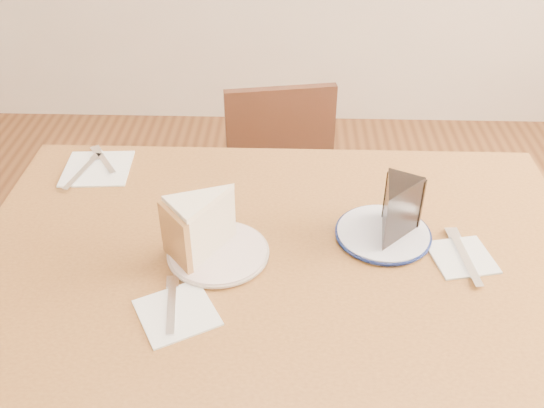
{
  "coord_description": "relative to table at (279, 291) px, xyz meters",
  "views": [
    {
      "loc": [
        0.02,
        -0.89,
        1.51
      ],
      "look_at": [
        -0.02,
        0.1,
        0.8
      ],
      "focal_mm": 40.0,
      "sensor_mm": 36.0,
      "label": 1
    }
  ],
  "objects": [
    {
      "name": "fork_cream",
      "position": [
        -0.18,
        -0.15,
        0.1
      ],
      "size": [
        0.03,
        0.14,
        0.0
      ],
      "primitive_type": "cube",
      "rotation": [
        0.0,
        0.0,
        0.13
      ],
      "color": "silver",
      "rests_on": "napkin_cream"
    },
    {
      "name": "fork_spare",
      "position": [
        -0.43,
        0.32,
        0.1
      ],
      "size": [
        0.09,
        0.13,
        0.0
      ],
      "primitive_type": "cube",
      "rotation": [
        0.0,
        0.0,
        0.57
      ],
      "color": "silver",
      "rests_on": "napkin_spare"
    },
    {
      "name": "napkin_cream",
      "position": [
        -0.17,
        -0.16,
        0.1
      ],
      "size": [
        0.17,
        0.17,
        0.0
      ],
      "primitive_type": "cube",
      "rotation": [
        0.0,
        0.0,
        0.5
      ],
      "color": "white",
      "rests_on": "table"
    },
    {
      "name": "knife_navy",
      "position": [
        0.35,
        -0.0,
        0.1
      ],
      "size": [
        0.03,
        0.17,
        0.0
      ],
      "primitive_type": "cube",
      "rotation": [
        0.0,
        0.0,
        0.1
      ],
      "color": "silver",
      "rests_on": "napkin_navy"
    },
    {
      "name": "table",
      "position": [
        0.0,
        0.0,
        0.0
      ],
      "size": [
        1.2,
        0.8,
        0.75
      ],
      "color": "brown",
      "rests_on": "ground"
    },
    {
      "name": "chocolate_cake",
      "position": [
        0.22,
        0.05,
        0.16
      ],
      "size": [
        0.11,
        0.13,
        0.11
      ],
      "primitive_type": null,
      "rotation": [
        0.0,
        0.0,
        2.68
      ],
      "color": "black",
      "rests_on": "plate_navy"
    },
    {
      "name": "plate_navy",
      "position": [
        0.21,
        0.06,
        0.1
      ],
      "size": [
        0.18,
        0.18,
        0.01
      ],
      "primitive_type": "cylinder",
      "color": "white",
      "rests_on": "table"
    },
    {
      "name": "knife_spare",
      "position": [
        -0.46,
        0.27,
        0.1
      ],
      "size": [
        0.05,
        0.16,
        0.0
      ],
      "primitive_type": "cube",
      "rotation": [
        0.0,
        0.0,
        -0.22
      ],
      "color": "silver",
      "rests_on": "napkin_spare"
    },
    {
      "name": "napkin_navy",
      "position": [
        0.35,
        0.0,
        0.1
      ],
      "size": [
        0.13,
        0.13,
        0.0
      ],
      "primitive_type": "cube",
      "rotation": [
        0.0,
        0.0,
        0.21
      ],
      "color": "white",
      "rests_on": "table"
    },
    {
      "name": "plate_cream",
      "position": [
        -0.12,
        -0.01,
        0.1
      ],
      "size": [
        0.19,
        0.19,
        0.01
      ],
      "primitive_type": "cylinder",
      "color": "silver",
      "rests_on": "table"
    },
    {
      "name": "carrot_cake",
      "position": [
        -0.14,
        0.0,
        0.17
      ],
      "size": [
        0.16,
        0.15,
        0.11
      ],
      "primitive_type": null,
      "rotation": [
        0.0,
        0.0,
        -0.89
      ],
      "color": "beige",
      "rests_on": "plate_cream"
    },
    {
      "name": "napkin_spare",
      "position": [
        -0.43,
        0.29,
        0.1
      ],
      "size": [
        0.16,
        0.16,
        0.0
      ],
      "primitive_type": "cube",
      "rotation": [
        0.0,
        0.0,
        0.06
      ],
      "color": "white",
      "rests_on": "table"
    },
    {
      "name": "chair_far",
      "position": [
        0.01,
        0.58,
        -0.22
      ],
      "size": [
        0.45,
        0.45,
        0.78
      ],
      "rotation": [
        0.0,
        0.0,
        3.32
      ],
      "color": "black",
      "rests_on": "ground"
    }
  ]
}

